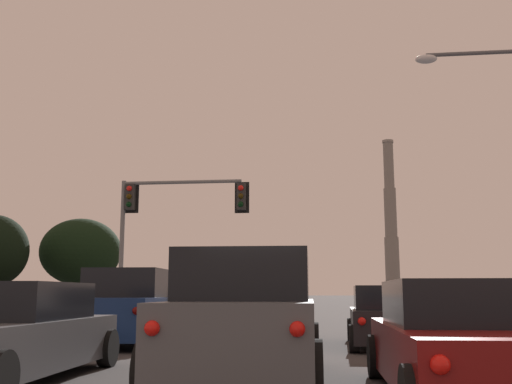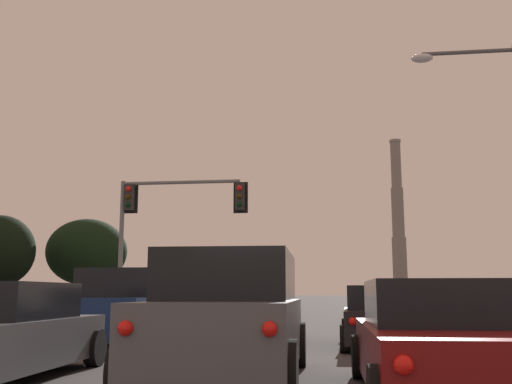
{
  "view_description": "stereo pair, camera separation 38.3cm",
  "coord_description": "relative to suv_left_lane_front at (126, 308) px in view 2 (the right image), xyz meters",
  "views": [
    {
      "loc": [
        1.46,
        -0.7,
        1.27
      ],
      "look_at": [
        -1.69,
        26.26,
        5.85
      ],
      "focal_mm": 42.0,
      "sensor_mm": 36.0,
      "label": 1
    },
    {
      "loc": [
        1.84,
        -0.65,
        1.27
      ],
      "look_at": [
        -1.69,
        26.26,
        5.85
      ],
      "focal_mm": 42.0,
      "sensor_mm": 36.0,
      "label": 2
    }
  ],
  "objects": [
    {
      "name": "suv_left_lane_front",
      "position": [
        0.0,
        0.0,
        0.0
      ],
      "size": [
        2.31,
        4.98,
        1.86
      ],
      "rotation": [
        0.0,
        0.0,
        0.05
      ],
      "color": "navy",
      "rests_on": "ground_plane"
    },
    {
      "name": "hatchback_right_lane_front",
      "position": [
        6.35,
        -0.1,
        -0.23
      ],
      "size": [
        1.99,
        4.14,
        1.44
      ],
      "rotation": [
        0.0,
        0.0,
        -0.02
      ],
      "color": "black",
      "rests_on": "ground_plane"
    },
    {
      "name": "sedan_right_lane_second",
      "position": [
        6.53,
        -7.28,
        -0.23
      ],
      "size": [
        2.03,
        4.72,
        1.43
      ],
      "rotation": [
        0.0,
        0.0,
        0.01
      ],
      "color": "maroon",
      "rests_on": "ground_plane"
    },
    {
      "name": "sedan_center_lane_front",
      "position": [
        3.1,
        1.38,
        -0.23
      ],
      "size": [
        2.14,
        4.76,
        1.43
      ],
      "rotation": [
        0.0,
        0.0,
        0.04
      ],
      "color": "#232328",
      "rests_on": "ground_plane"
    },
    {
      "name": "suv_center_lane_second",
      "position": [
        3.75,
        -6.06,
        0.0
      ],
      "size": [
        2.22,
        4.95,
        1.86
      ],
      "rotation": [
        0.0,
        0.0,
        0.03
      ],
      "color": "#4C4F54",
      "rests_on": "ground_plane"
    },
    {
      "name": "traffic_light_overhead_left",
      "position": [
        -1.46,
        8.11,
        3.5
      ],
      "size": [
        5.3,
        0.5,
        5.75
      ],
      "color": "slate",
      "rests_on": "ground_plane"
    },
    {
      "name": "street_lamp",
      "position": [
        10.2,
        2.51,
        4.28
      ],
      "size": [
        3.1,
        0.36,
        8.44
      ],
      "color": "#56565B",
      "rests_on": "ground_plane"
    },
    {
      "name": "smokestack",
      "position": [
        22.47,
        148.88,
        15.96
      ],
      "size": [
        6.08,
        6.08,
        42.87
      ],
      "color": "slate",
      "rests_on": "ground_plane"
    },
    {
      "name": "treeline_right_mid",
      "position": [
        -25.68,
        57.18,
        5.45
      ],
      "size": [
        10.11,
        9.1,
        10.52
      ],
      "color": "black",
      "rests_on": "ground_plane"
    }
  ]
}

